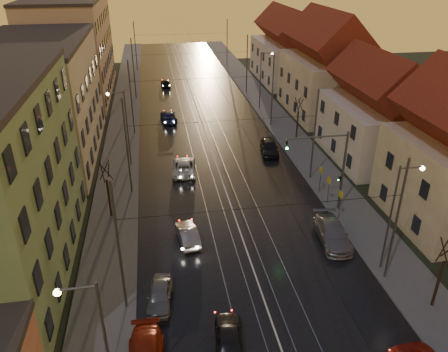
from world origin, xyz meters
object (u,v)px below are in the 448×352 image
driving_car_3 (169,116)px  parked_left_3 (160,295)px  street_lamp_2 (124,121)px  street_lamp_3 (263,75)px  parked_right_1 (332,233)px  driving_car_0 (229,337)px  driving_car_4 (166,83)px  parked_right_2 (269,147)px  driving_car_2 (184,166)px  street_lamp_1 (396,208)px  driving_car_1 (188,234)px  street_lamp_0 (98,340)px  traffic_light_mast (333,162)px

driving_car_3 → parked_left_3: bearing=82.4°
street_lamp_2 → street_lamp_3: (18.21, 16.00, 0.00)m
parked_right_1 → driving_car_0: bearing=-132.1°
driving_car_4 → parked_right_2: parked_right_2 is taller
driving_car_0 → driving_car_2: bearing=-81.1°
street_lamp_3 → driving_car_2: bearing=-124.0°
street_lamp_1 → driving_car_0: street_lamp_1 is taller
driving_car_1 → parked_right_2: bearing=-131.8°
driving_car_2 → street_lamp_0: bearing=82.9°
street_lamp_1 → traffic_light_mast: 8.08m
street_lamp_2 → street_lamp_0: bearing=-90.0°
driving_car_0 → traffic_light_mast: bearing=-122.7°
street_lamp_0 → traffic_light_mast: street_lamp_0 is taller
parked_right_2 → driving_car_4: bearing=116.8°
street_lamp_0 → driving_car_1: size_ratio=2.08×
street_lamp_0 → street_lamp_1: (18.21, 8.00, 0.00)m
driving_car_3 → parked_left_3: driving_car_3 is taller
driving_car_0 → street_lamp_0: bearing=33.5°
driving_car_1 → parked_left_3: bearing=62.7°
traffic_light_mast → parked_right_1: bearing=-106.8°
street_lamp_0 → driving_car_0: size_ratio=2.06×
street_lamp_2 → driving_car_4: 30.73m
driving_car_3 → parked_right_2: parked_right_2 is taller
driving_car_1 → driving_car_3: 27.47m
driving_car_1 → driving_car_3: driving_car_3 is taller
traffic_light_mast → driving_car_2: traffic_light_mast is taller
street_lamp_1 → parked_right_1: street_lamp_1 is taller
parked_left_3 → parked_right_1: parked_right_1 is taller
driving_car_3 → driving_car_0: bearing=88.4°
traffic_light_mast → driving_car_1: bearing=-168.4°
street_lamp_1 → parked_right_1: size_ratio=1.57×
driving_car_2 → street_lamp_2: bearing=-19.4°
street_lamp_2 → parked_right_1: size_ratio=1.57×
driving_car_4 → street_lamp_0: bearing=82.5°
driving_car_0 → street_lamp_1: bearing=-150.3°
street_lamp_0 → driving_car_0: bearing=26.2°
street_lamp_2 → driving_car_4: size_ratio=2.21×
street_lamp_0 → traffic_light_mast: bearing=43.1°
street_lamp_0 → parked_right_1: street_lamp_0 is taller
driving_car_1 → street_lamp_2: bearing=-78.6°
street_lamp_2 → street_lamp_3: same height
traffic_light_mast → parked_left_3: traffic_light_mast is taller
street_lamp_2 → traffic_light_mast: street_lamp_2 is taller
driving_car_4 → parked_right_1: parked_right_1 is taller
street_lamp_3 → driving_car_1: (-13.29, -30.50, -4.25)m
traffic_light_mast → driving_car_3: size_ratio=1.54×
street_lamp_3 → parked_right_2: (-2.90, -15.42, -4.12)m
driving_car_1 → driving_car_2: (0.72, 11.90, 0.03)m
street_lamp_0 → driving_car_3: (4.88, 40.97, -4.21)m
street_lamp_0 → parked_left_3: bearing=70.0°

